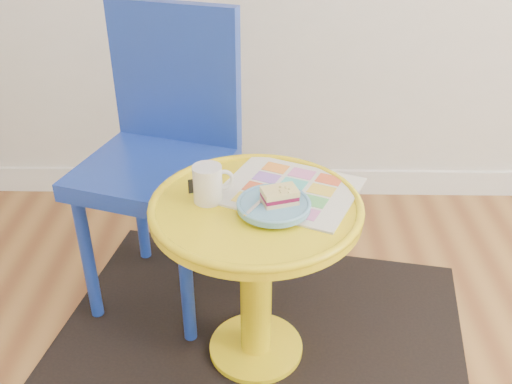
{
  "coord_description": "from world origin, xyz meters",
  "views": [
    {
      "loc": [
        -0.46,
        -0.31,
        1.36
      ],
      "look_at": [
        -0.48,
        1.0,
        0.59
      ],
      "focal_mm": 40.0,
      "sensor_mm": 36.0,
      "label": 1
    }
  ],
  "objects_px": {
    "chair": "(163,143)",
    "newspaper": "(289,190)",
    "plate": "(274,206)",
    "side_table": "(256,251)",
    "mug": "(208,183)"
  },
  "relations": [
    {
      "from": "side_table",
      "to": "mug",
      "type": "relative_size",
      "value": 5.15
    },
    {
      "from": "chair",
      "to": "mug",
      "type": "height_order",
      "value": "chair"
    },
    {
      "from": "side_table",
      "to": "chair",
      "type": "xyz_separation_m",
      "value": [
        -0.3,
        0.34,
        0.17
      ]
    },
    {
      "from": "newspaper",
      "to": "mug",
      "type": "distance_m",
      "value": 0.23
    },
    {
      "from": "chair",
      "to": "mug",
      "type": "relative_size",
      "value": 8.77
    },
    {
      "from": "plate",
      "to": "newspaper",
      "type": "bearing_deg",
      "value": 68.06
    },
    {
      "from": "chair",
      "to": "newspaper",
      "type": "relative_size",
      "value": 2.72
    },
    {
      "from": "chair",
      "to": "plate",
      "type": "distance_m",
      "value": 0.52
    },
    {
      "from": "newspaper",
      "to": "side_table",
      "type": "bearing_deg",
      "value": -116.7
    },
    {
      "from": "newspaper",
      "to": "mug",
      "type": "height_order",
      "value": "mug"
    },
    {
      "from": "side_table",
      "to": "newspaper",
      "type": "relative_size",
      "value": 1.6
    },
    {
      "from": "newspaper",
      "to": "mug",
      "type": "relative_size",
      "value": 3.23
    },
    {
      "from": "chair",
      "to": "plate",
      "type": "height_order",
      "value": "chair"
    },
    {
      "from": "chair",
      "to": "plate",
      "type": "xyz_separation_m",
      "value": [
        0.35,
        -0.38,
        0.0
      ]
    },
    {
      "from": "side_table",
      "to": "mug",
      "type": "bearing_deg",
      "value": 170.82
    }
  ]
}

